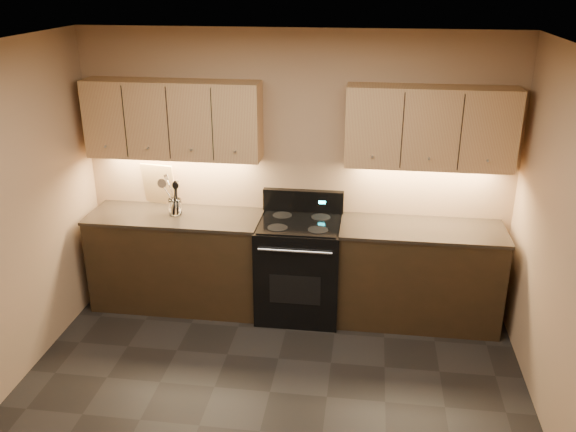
# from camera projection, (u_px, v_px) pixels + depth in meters

# --- Properties ---
(floor) EXTENTS (4.00, 4.00, 0.00)m
(floor) POSITION_uv_depth(u_px,v_px,m) (260.00, 431.00, 4.33)
(floor) COLOR black
(floor) RESTS_ON ground
(ceiling) EXTENTS (4.00, 4.00, 0.00)m
(ceiling) POSITION_uv_depth(u_px,v_px,m) (252.00, 57.00, 3.37)
(ceiling) COLOR silver
(ceiling) RESTS_ON wall_back
(wall_back) EXTENTS (4.00, 0.04, 2.60)m
(wall_back) POSITION_uv_depth(u_px,v_px,m) (296.00, 172.00, 5.69)
(wall_back) COLOR tan
(wall_back) RESTS_ON ground
(counter_left) EXTENTS (1.62, 0.62, 0.93)m
(counter_left) POSITION_uv_depth(u_px,v_px,m) (178.00, 260.00, 5.86)
(counter_left) COLOR black
(counter_left) RESTS_ON ground
(counter_right) EXTENTS (1.46, 0.62, 0.93)m
(counter_right) POSITION_uv_depth(u_px,v_px,m) (419.00, 274.00, 5.57)
(counter_right) COLOR black
(counter_right) RESTS_ON ground
(stove) EXTENTS (0.76, 0.68, 1.14)m
(stove) POSITION_uv_depth(u_px,v_px,m) (299.00, 267.00, 5.69)
(stove) COLOR black
(stove) RESTS_ON ground
(upper_cab_left) EXTENTS (1.60, 0.30, 0.70)m
(upper_cab_left) POSITION_uv_depth(u_px,v_px,m) (173.00, 120.00, 5.50)
(upper_cab_left) COLOR tan
(upper_cab_left) RESTS_ON wall_back
(upper_cab_right) EXTENTS (1.44, 0.30, 0.70)m
(upper_cab_right) POSITION_uv_depth(u_px,v_px,m) (430.00, 128.00, 5.22)
(upper_cab_right) COLOR tan
(upper_cab_right) RESTS_ON wall_back
(outlet_plate) EXTENTS (0.08, 0.01, 0.12)m
(outlet_plate) POSITION_uv_depth(u_px,v_px,m) (163.00, 185.00, 5.91)
(outlet_plate) COLOR #B2B5BA
(outlet_plate) RESTS_ON wall_back
(utensil_crock) EXTENTS (0.13, 0.13, 0.15)m
(utensil_crock) POSITION_uv_depth(u_px,v_px,m) (175.00, 207.00, 5.68)
(utensil_crock) COLOR white
(utensil_crock) RESTS_ON counter_left
(cutting_board) EXTENTS (0.34, 0.14, 0.42)m
(cutting_board) POSITION_uv_depth(u_px,v_px,m) (159.00, 184.00, 5.87)
(cutting_board) COLOR tan
(cutting_board) RESTS_ON counter_left
(wooden_spoon) EXTENTS (0.12, 0.12, 0.31)m
(wooden_spoon) POSITION_uv_depth(u_px,v_px,m) (172.00, 197.00, 5.65)
(wooden_spoon) COLOR tan
(wooden_spoon) RESTS_ON utensil_crock
(black_spoon) EXTENTS (0.12, 0.15, 0.35)m
(black_spoon) POSITION_uv_depth(u_px,v_px,m) (173.00, 195.00, 5.65)
(black_spoon) COLOR black
(black_spoon) RESTS_ON utensil_crock
(black_turner) EXTENTS (0.11, 0.17, 0.33)m
(black_turner) POSITION_uv_depth(u_px,v_px,m) (176.00, 197.00, 5.62)
(black_turner) COLOR black
(black_turner) RESTS_ON utensil_crock
(steel_spatula) EXTENTS (0.24, 0.16, 0.39)m
(steel_spatula) POSITION_uv_depth(u_px,v_px,m) (178.00, 193.00, 5.63)
(steel_spatula) COLOR silver
(steel_spatula) RESTS_ON utensil_crock
(steel_skimmer) EXTENTS (0.25, 0.13, 0.35)m
(steel_skimmer) POSITION_uv_depth(u_px,v_px,m) (178.00, 196.00, 5.63)
(steel_skimmer) COLOR silver
(steel_skimmer) RESTS_ON utensil_crock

